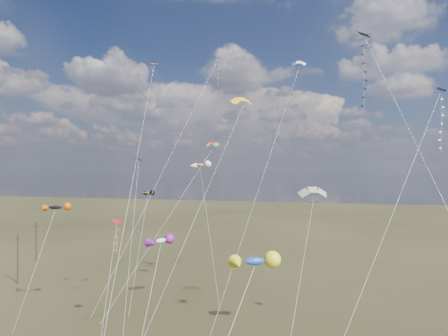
% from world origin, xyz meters
% --- Properties ---
extents(utility_pole_near, '(1.40, 0.20, 8.00)m').
position_xyz_m(utility_pole_near, '(-38.00, 30.00, 4.09)').
color(utility_pole_near, black).
rests_on(utility_pole_near, ground).
extents(utility_pole_far, '(1.40, 0.20, 8.00)m').
position_xyz_m(utility_pole_far, '(-46.00, 44.00, 4.09)').
color(utility_pole_far, black).
rests_on(utility_pole_far, ground).
extents(diamond_black_high, '(10.27, 18.43, 31.29)m').
position_xyz_m(diamond_black_high, '(14.81, 11.97, 26.41)').
color(diamond_black_high, black).
rests_on(diamond_black_high, ground).
extents(diamond_navy_tall, '(12.41, 18.47, 36.95)m').
position_xyz_m(diamond_navy_tall, '(-6.69, 35.38, 31.78)').
color(diamond_navy_tall, '#0D1C49').
rests_on(diamond_navy_tall, ground).
extents(diamond_black_mid, '(5.12, 13.85, 20.35)m').
position_xyz_m(diamond_black_mid, '(-12.35, 20.95, 14.67)').
color(diamond_black_mid, black).
rests_on(diamond_black_mid, ground).
extents(diamond_red_low, '(3.94, 10.37, 13.01)m').
position_xyz_m(diamond_red_low, '(-12.30, 16.19, 10.54)').
color(diamond_red_low, '#B5151A').
rests_on(diamond_red_low, ground).
extents(diamond_navy_right, '(13.59, 18.70, 26.69)m').
position_xyz_m(diamond_navy_right, '(20.93, 15.84, 22.31)').
color(diamond_navy_right, '#0D0D48').
rests_on(diamond_navy_right, ground).
extents(diamond_orange_center, '(4.13, 20.06, 31.48)m').
position_xyz_m(diamond_orange_center, '(-7.45, 12.03, 20.95)').
color(diamond_orange_center, '#C3450C').
rests_on(diamond_orange_center, ground).
extents(parafoil_yellow, '(9.53, 13.40, 27.44)m').
position_xyz_m(parafoil_yellow, '(1.76, 19.08, 26.66)').
color(parafoil_yellow, gold).
rests_on(parafoil_yellow, ground).
extents(parafoil_blue_white, '(8.87, 24.55, 35.12)m').
position_xyz_m(parafoil_blue_white, '(7.10, 34.17, 34.22)').
color(parafoil_blue_white, '#1B5EAF').
rests_on(parafoil_blue_white, ground).
extents(parafoil_striped, '(3.93, 14.06, 17.49)m').
position_xyz_m(parafoil_striped, '(9.71, 17.00, 16.72)').
color(parafoil_striped, '#FCB60F').
rests_on(parafoil_striped, ground).
extents(parafoil_tricolor, '(11.36, 14.38, 23.18)m').
position_xyz_m(parafoil_tricolor, '(-5.28, 31.30, 22.47)').
color(parafoil_tricolor, '#FCEC05').
rests_on(parafoil_tricolor, ground).
extents(novelty_black_orange, '(3.60, 9.07, 14.38)m').
position_xyz_m(novelty_black_orange, '(-23.63, 20.49, 13.77)').
color(novelty_black_orange, black).
rests_on(novelty_black_orange, ground).
extents(novelty_orange_black, '(4.09, 12.59, 15.58)m').
position_xyz_m(novelty_orange_black, '(-16.00, 32.46, 15.04)').
color(novelty_orange_black, orange).
rests_on(novelty_orange_black, ground).
extents(novelty_white_purple, '(1.78, 8.35, 13.32)m').
position_xyz_m(novelty_white_purple, '(-2.53, 6.28, 12.80)').
color(novelty_white_purple, white).
rests_on(novelty_white_purple, ground).
extents(novelty_redwhite_stripe, '(8.25, 12.73, 20.22)m').
position_xyz_m(novelty_redwhite_stripe, '(-9.33, 38.62, 19.44)').
color(novelty_redwhite_stripe, red).
rests_on(novelty_redwhite_stripe, ground).
extents(novelty_blue_yellow, '(5.71, 9.68, 14.88)m').
position_xyz_m(novelty_blue_yellow, '(7.58, -5.78, 14.35)').
color(novelty_blue_yellow, '#1C41AF').
rests_on(novelty_blue_yellow, ground).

